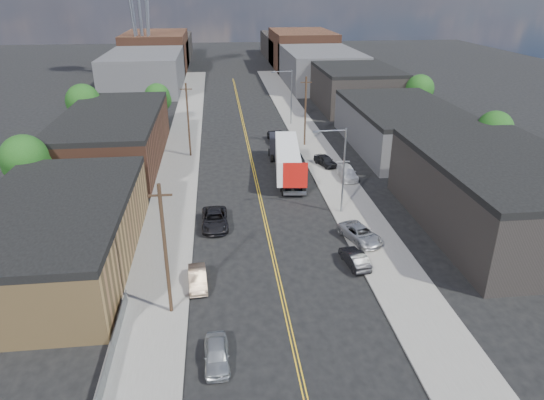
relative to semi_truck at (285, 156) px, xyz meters
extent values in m
plane|color=black|center=(-3.82, 22.99, -2.35)|extent=(260.00, 260.00, 0.00)
cube|color=gold|center=(-3.82, 7.99, -2.34)|extent=(0.32, 120.00, 0.01)
cube|color=slate|center=(-13.32, 7.99, -2.27)|extent=(5.00, 140.00, 0.15)
cube|color=slate|center=(5.68, 7.99, -2.27)|extent=(5.00, 140.00, 0.15)
cube|color=olive|center=(-21.82, -19.01, 0.15)|extent=(12.00, 22.00, 5.00)
cube|color=black|center=(-21.82, -19.01, 2.95)|extent=(12.00, 22.00, 0.60)
cube|color=#492A1D|center=(-21.82, 6.99, 0.65)|extent=(12.00, 26.00, 6.00)
cube|color=black|center=(-21.82, 6.99, 3.95)|extent=(12.00, 26.00, 0.60)
cube|color=black|center=(18.18, -17.01, 0.90)|extent=(14.00, 22.00, 6.50)
cube|color=black|center=(18.18, -17.01, 4.45)|extent=(14.00, 22.00, 0.60)
cube|color=navy|center=(11.38, -17.01, 1.25)|extent=(0.30, 20.00, 0.80)
cube|color=#3E3E41|center=(18.18, 8.99, 0.40)|extent=(14.00, 24.00, 5.50)
cube|color=black|center=(18.18, 8.99, 3.45)|extent=(14.00, 24.00, 0.60)
cube|color=black|center=(18.18, 34.99, 1.15)|extent=(14.00, 22.00, 7.00)
cube|color=black|center=(18.18, 34.99, 4.95)|extent=(14.00, 22.00, 0.60)
cube|color=#3E3E41|center=(-23.82, 57.99, 1.65)|extent=(16.00, 30.00, 8.00)
cube|color=#3E3E41|center=(16.18, 57.99, 1.65)|extent=(16.00, 30.00, 8.00)
cube|color=#492A1D|center=(-23.82, 82.99, 2.65)|extent=(16.00, 26.00, 10.00)
cube|color=#492A1D|center=(16.18, 82.99, 2.65)|extent=(16.00, 26.00, 10.00)
cube|color=black|center=(-23.82, 102.99, 1.15)|extent=(16.00, 40.00, 7.00)
cube|color=black|center=(16.18, 102.99, 1.15)|extent=(16.00, 40.00, 7.00)
cylinder|color=gray|center=(-25.82, 72.99, 12.65)|extent=(0.80, 0.80, 30.00)
cylinder|color=gray|center=(-27.58, 71.23, 12.65)|extent=(1.94, 1.94, 29.98)
cylinder|color=gray|center=(-24.06, 71.23, 12.65)|extent=(1.94, 1.94, 29.98)
cylinder|color=gray|center=(-27.58, 74.75, 12.65)|extent=(1.94, 1.94, 29.98)
cylinder|color=gray|center=(-24.06, 74.75, 12.65)|extent=(1.94, 1.94, 29.98)
cylinder|color=gray|center=(4.18, -12.01, 2.15)|extent=(0.18, 0.18, 9.00)
cylinder|color=gray|center=(2.68, -12.01, 6.45)|extent=(3.00, 0.12, 0.12)
cube|color=gray|center=(1.18, -12.01, 6.35)|extent=(0.60, 0.25, 0.18)
cylinder|color=gray|center=(4.18, 22.99, 2.15)|extent=(0.18, 0.18, 9.00)
cylinder|color=gray|center=(2.68, 22.99, 6.45)|extent=(3.00, 0.12, 0.12)
cube|color=gray|center=(1.18, 22.99, 6.35)|extent=(0.60, 0.25, 0.18)
cylinder|color=black|center=(-12.02, -27.01, 2.65)|extent=(0.26, 0.26, 10.00)
cube|color=black|center=(-12.02, -27.01, 6.85)|extent=(1.60, 0.12, 0.12)
cylinder|color=black|center=(-12.02, 7.99, 2.65)|extent=(0.26, 0.26, 10.00)
cube|color=black|center=(-12.02, 7.99, 6.85)|extent=(1.60, 0.12, 0.12)
cylinder|color=black|center=(4.38, 10.99, 2.65)|extent=(0.26, 0.26, 10.00)
cube|color=black|center=(4.38, 10.99, 6.85)|extent=(1.60, 0.12, 0.12)
cube|color=slate|center=(-15.32, -33.51, -1.75)|extent=(0.02, 16.00, 1.20)
cube|color=slate|center=(-15.32, -33.51, -1.15)|extent=(0.05, 16.00, 0.05)
cylinder|color=black|center=(-27.82, -7.01, -0.22)|extent=(0.36, 0.36, 4.25)
sphere|color=#11370F|center=(-27.82, -7.01, 3.18)|extent=(4.76, 4.76, 4.76)
sphere|color=#11370F|center=(-27.22, -6.71, 2.33)|extent=(3.74, 3.74, 3.74)
sphere|color=#11370F|center=(-28.32, -7.41, 2.58)|extent=(3.40, 3.40, 3.40)
cylinder|color=black|center=(-27.82, 17.99, -0.10)|extent=(0.36, 0.36, 4.50)
sphere|color=#11370F|center=(-27.82, 17.99, 3.50)|extent=(5.04, 5.04, 5.04)
sphere|color=#11370F|center=(-27.22, 18.29, 2.60)|extent=(3.96, 3.96, 3.96)
sphere|color=#11370F|center=(-28.32, 17.59, 2.87)|extent=(3.60, 3.60, 3.60)
cylinder|color=black|center=(-17.82, 24.99, -0.47)|extent=(0.36, 0.36, 3.75)
sphere|color=#11370F|center=(-17.82, 24.99, 2.53)|extent=(4.20, 4.20, 4.20)
sphere|color=#11370F|center=(-17.22, 25.29, 1.78)|extent=(3.30, 3.30, 3.30)
sphere|color=#11370F|center=(-18.32, 24.59, 2.00)|extent=(3.00, 3.00, 3.00)
cylinder|color=black|center=(26.18, -1.01, -0.35)|extent=(0.36, 0.36, 4.00)
sphere|color=#11370F|center=(26.18, -1.01, 2.85)|extent=(4.48, 4.48, 4.48)
sphere|color=#11370F|center=(26.78, -0.71, 2.05)|extent=(3.52, 3.52, 3.52)
sphere|color=#11370F|center=(25.68, -1.41, 2.29)|extent=(3.20, 3.20, 3.20)
cylinder|color=black|center=(26.18, 22.99, -0.22)|extent=(0.36, 0.36, 4.25)
sphere|color=#11370F|center=(26.18, 22.99, 3.18)|extent=(4.76, 4.76, 4.76)
sphere|color=#11370F|center=(26.78, 23.29, 2.33)|extent=(3.74, 3.74, 3.74)
sphere|color=#11370F|center=(25.68, 22.59, 2.58)|extent=(3.40, 3.40, 3.40)
cube|color=silver|center=(0.00, -1.58, 0.32)|extent=(3.95, 12.54, 2.88)
cube|color=#AE120D|center=(0.00, -7.75, 0.32)|extent=(2.69, 0.40, 2.90)
cube|color=gray|center=(0.00, -7.75, -1.78)|extent=(2.59, 0.86, 0.25)
cube|color=black|center=(0.00, 6.02, -0.75)|extent=(2.90, 3.54, 3.18)
cylinder|color=black|center=(0.00, -6.35, -1.83)|extent=(2.76, 1.30, 1.03)
cylinder|color=black|center=(0.00, 6.02, -1.83)|extent=(2.66, 1.29, 1.03)
imported|color=#AEB2B4|center=(-8.82, -32.51, -1.68)|extent=(1.65, 3.92, 1.33)
imported|color=#967C62|center=(-10.22, -23.78, -1.70)|extent=(1.64, 4.00, 1.29)
imported|color=black|center=(-8.82, -13.71, -1.59)|extent=(2.61, 5.47, 1.51)
imported|color=black|center=(2.78, -22.22, -1.69)|extent=(1.91, 4.15, 1.32)
imported|color=#A9ABAF|center=(4.38, -18.32, -1.52)|extent=(3.74, 5.36, 1.36)
imported|color=silver|center=(7.18, -2.73, -1.50)|extent=(2.03, 4.83, 1.39)
imported|color=black|center=(5.52, 1.88, -1.52)|extent=(2.84, 4.30, 1.36)
imported|color=black|center=(0.68, 13.27, -1.59)|extent=(2.82, 5.55, 1.50)
camera|label=1|loc=(-8.06, -56.25, 19.24)|focal=32.00mm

